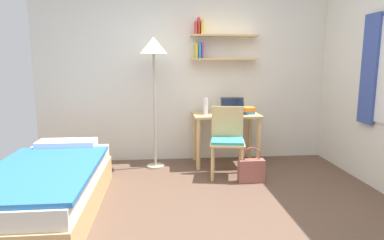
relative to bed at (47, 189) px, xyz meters
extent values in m
plane|color=brown|center=(1.53, -0.30, -0.24)|extent=(5.28, 5.28, 0.00)
cube|color=silver|center=(1.53, 1.73, 1.06)|extent=(4.40, 0.05, 2.60)
cube|color=tan|center=(2.00, 1.59, 1.24)|extent=(0.95, 0.22, 0.02)
cube|color=gold|center=(1.60, 1.60, 1.35)|extent=(0.03, 0.18, 0.20)
cube|color=#3384C6|center=(1.65, 1.60, 1.35)|extent=(0.04, 0.18, 0.20)
cube|color=purple|center=(1.69, 1.61, 1.36)|extent=(0.02, 0.16, 0.22)
cube|color=tan|center=(2.00, 1.59, 1.56)|extent=(0.95, 0.22, 0.02)
cube|color=#D13D38|center=(1.60, 1.61, 1.66)|extent=(0.02, 0.16, 0.18)
cube|color=#D13D38|center=(1.64, 1.62, 1.69)|extent=(0.03, 0.14, 0.23)
cube|color=gold|center=(1.68, 1.61, 1.67)|extent=(0.03, 0.17, 0.20)
cube|color=#384C93|center=(3.49, 0.53, 1.11)|extent=(0.03, 0.28, 1.26)
cube|color=tan|center=(0.00, -0.01, -0.10)|extent=(0.94, 1.94, 0.28)
cube|color=silver|center=(0.00, -0.01, 0.12)|extent=(0.90, 1.88, 0.16)
cube|color=#2D70B7|center=(0.00, -0.12, 0.22)|extent=(0.96, 1.59, 0.04)
cube|color=white|center=(0.00, 0.75, 0.25)|extent=(0.66, 0.28, 0.10)
cube|color=tan|center=(2.00, 1.40, 0.47)|extent=(0.92, 0.54, 0.03)
cylinder|color=tan|center=(1.59, 1.18, 0.11)|extent=(0.06, 0.06, 0.69)
cylinder|color=tan|center=(2.42, 1.18, 0.11)|extent=(0.06, 0.06, 0.69)
cylinder|color=tan|center=(1.59, 1.63, 0.11)|extent=(0.06, 0.06, 0.69)
cylinder|color=tan|center=(2.42, 1.63, 0.11)|extent=(0.06, 0.06, 0.69)
cube|color=tan|center=(1.92, 0.85, 0.20)|extent=(0.49, 0.49, 0.03)
cube|color=teal|center=(1.92, 0.85, 0.23)|extent=(0.45, 0.45, 0.04)
cube|color=tan|center=(1.95, 1.04, 0.44)|extent=(0.41, 0.11, 0.39)
cylinder|color=tan|center=(1.71, 0.71, -0.03)|extent=(0.04, 0.04, 0.43)
cylinder|color=tan|center=(2.06, 0.65, -0.03)|extent=(0.04, 0.04, 0.43)
cylinder|color=tan|center=(1.77, 1.05, -0.03)|extent=(0.04, 0.04, 0.43)
cylinder|color=tan|center=(2.12, 0.99, -0.03)|extent=(0.04, 0.04, 0.43)
cylinder|color=#B2A893|center=(1.01, 1.34, -0.23)|extent=(0.24, 0.24, 0.02)
cylinder|color=#B2A893|center=(1.01, 1.34, 0.54)|extent=(0.03, 0.03, 1.52)
cone|color=silver|center=(1.01, 1.34, 1.41)|extent=(0.37, 0.37, 0.22)
cube|color=#2D2D33|center=(2.11, 1.37, 0.49)|extent=(0.34, 0.24, 0.01)
cube|color=#2D2D33|center=(2.11, 1.45, 0.60)|extent=(0.33, 0.09, 0.21)
cube|color=black|center=(2.11, 1.45, 0.60)|extent=(0.30, 0.07, 0.18)
cylinder|color=silver|center=(1.71, 1.38, 0.60)|extent=(0.06, 0.06, 0.23)
cube|color=#3384C6|center=(2.32, 1.40, 0.50)|extent=(0.15, 0.19, 0.03)
cube|color=orange|center=(2.31, 1.41, 0.53)|extent=(0.20, 0.20, 0.03)
cube|color=orange|center=(2.32, 1.40, 0.56)|extent=(0.18, 0.21, 0.03)
cube|color=#99564C|center=(2.18, 0.64, -0.10)|extent=(0.31, 0.12, 0.28)
torus|color=#99564C|center=(2.18, 0.64, 0.09)|extent=(0.22, 0.02, 0.22)
camera|label=1|loc=(1.10, -3.16, 1.20)|focal=31.33mm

